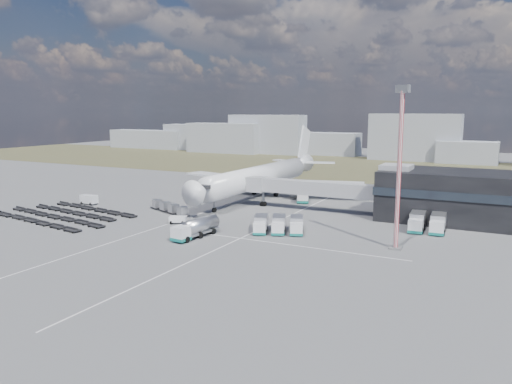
% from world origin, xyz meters
% --- Properties ---
extents(ground, '(420.00, 420.00, 0.00)m').
position_xyz_m(ground, '(0.00, 0.00, 0.00)').
color(ground, '#565659').
rests_on(ground, ground).
extents(grass_strip, '(420.00, 90.00, 0.01)m').
position_xyz_m(grass_strip, '(0.00, 110.00, 0.01)').
color(grass_strip, '#4C4B2D').
rests_on(grass_strip, ground).
extents(lane_markings, '(47.12, 110.00, 0.01)m').
position_xyz_m(lane_markings, '(9.77, 3.00, 0.01)').
color(lane_markings, silver).
rests_on(lane_markings, ground).
extents(terminal, '(30.40, 16.40, 11.00)m').
position_xyz_m(terminal, '(47.77, 23.96, 5.25)').
color(terminal, black).
rests_on(terminal, ground).
extents(jet_bridge, '(30.30, 3.80, 7.05)m').
position_xyz_m(jet_bridge, '(15.90, 20.42, 5.05)').
color(jet_bridge, '#939399').
rests_on(jet_bridge, ground).
extents(airliner, '(51.59, 64.53, 17.62)m').
position_xyz_m(airliner, '(0.00, 32.38, 5.29)').
color(airliner, white).
rests_on(airliner, ground).
extents(skyline, '(312.07, 26.65, 24.08)m').
position_xyz_m(skyline, '(-6.96, 149.14, 8.20)').
color(skyline, '#969AA3').
rests_on(skyline, ground).
extents(fuel_tanker, '(3.68, 10.55, 3.34)m').
position_xyz_m(fuel_tanker, '(8.69, -10.90, 1.67)').
color(fuel_tanker, white).
rests_on(fuel_tanker, ground).
extents(pushback_tug, '(3.71, 2.96, 1.47)m').
position_xyz_m(pushback_tug, '(-0.50, -3.59, 0.73)').
color(pushback_tug, white).
rests_on(pushback_tug, ground).
extents(utility_van, '(4.26, 2.05, 2.25)m').
position_xyz_m(utility_van, '(-31.28, 3.32, 1.12)').
color(utility_van, white).
rests_on(utility_van, ground).
extents(catering_truck, '(5.04, 7.26, 3.08)m').
position_xyz_m(catering_truck, '(12.38, 29.66, 1.58)').
color(catering_truck, white).
rests_on(catering_truck, ground).
extents(service_trucks_near, '(10.68, 9.48, 2.69)m').
position_xyz_m(service_trucks_near, '(20.08, -1.03, 1.46)').
color(service_trucks_near, white).
rests_on(service_trucks_near, ground).
extents(service_trucks_far, '(6.71, 7.85, 2.99)m').
position_xyz_m(service_trucks_far, '(44.00, 12.20, 1.63)').
color(service_trucks_far, white).
rests_on(service_trucks_far, ground).
extents(uld_row, '(13.39, 6.92, 1.90)m').
position_xyz_m(uld_row, '(-8.42, 4.13, 1.14)').
color(uld_row, black).
rests_on(uld_row, ground).
extents(baggage_dollies, '(32.72, 20.48, 0.83)m').
position_xyz_m(baggage_dollies, '(-26.33, -8.99, 0.41)').
color(baggage_dollies, black).
rests_on(baggage_dollies, ground).
extents(floodlight_mast, '(2.43, 1.99, 25.80)m').
position_xyz_m(floodlight_mast, '(41.37, -2.40, 12.93)').
color(floodlight_mast, '#A81A24').
rests_on(floodlight_mast, ground).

